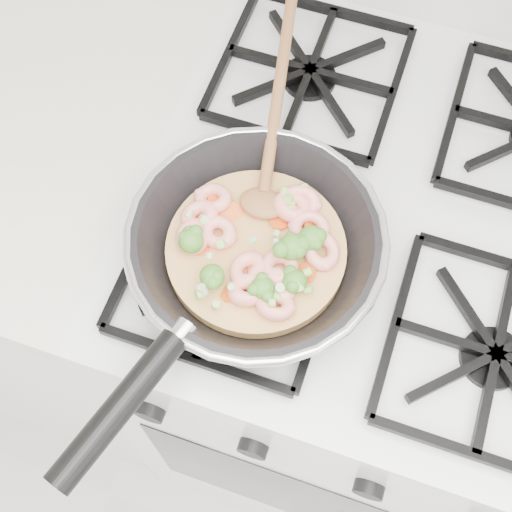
% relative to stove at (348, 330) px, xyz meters
% --- Properties ---
extents(stove, '(0.60, 0.60, 0.92)m').
position_rel_stove_xyz_m(stove, '(0.00, 0.00, 0.00)').
color(stove, white).
rests_on(stove, ground).
extents(skillet, '(0.29, 0.64, 0.09)m').
position_rel_stove_xyz_m(skillet, '(-0.13, -0.13, 0.50)').
color(skillet, black).
rests_on(skillet, stove).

